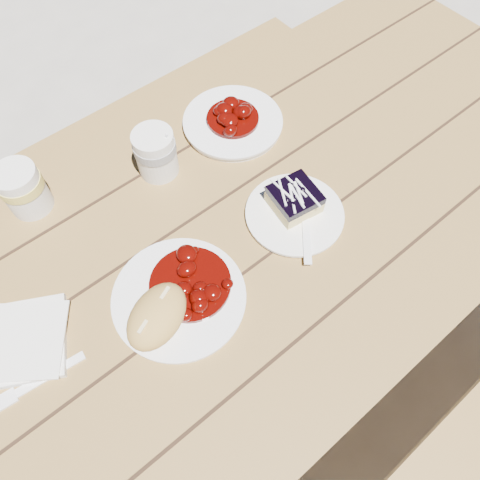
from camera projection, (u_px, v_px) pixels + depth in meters
ground at (218, 363)px, 1.55m from camera, size 60.00×60.00×0.00m
picnic_table at (208, 290)px, 1.04m from camera, size 2.00×1.55×0.75m
main_plate at (179, 298)px, 0.85m from camera, size 0.24×0.24×0.02m
goulash_stew at (190, 280)px, 0.83m from camera, size 0.15×0.15×0.04m
bread_roll at (157, 316)px, 0.79m from camera, size 0.15×0.13×0.07m
dessert_plate at (295, 214)px, 0.94m from camera, size 0.19×0.19×0.01m
blueberry_cake at (295, 199)px, 0.93m from camera, size 0.10×0.10×0.05m
fork_dessert at (307, 236)px, 0.91m from camera, size 0.12×0.14×0.00m
coffee_cup at (156, 153)px, 0.96m from camera, size 0.08×0.08×0.11m
napkin_stack at (21, 342)px, 0.81m from camera, size 0.20×0.20×0.01m
fork_table at (49, 375)px, 0.78m from camera, size 0.16×0.04×0.00m
second_plate at (233, 123)px, 1.07m from camera, size 0.22×0.22×0.02m
second_stew at (233, 113)px, 1.04m from camera, size 0.12×0.12×0.04m
second_cup at (23, 189)px, 0.92m from camera, size 0.08×0.08×0.11m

